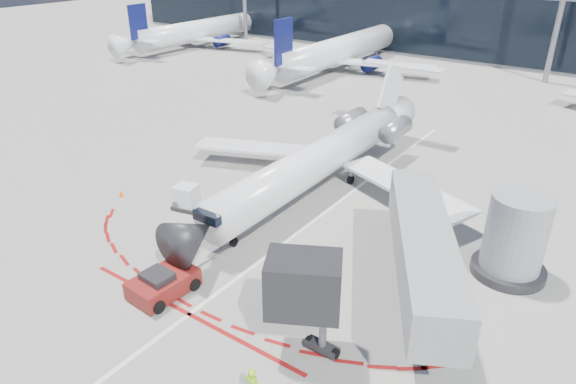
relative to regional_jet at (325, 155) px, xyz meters
The scene contains 11 objects.
ground 6.14m from the regional_jet, 65.90° to the right, with size 260.00×260.00×0.00m, color slate.
apron_centerline 4.59m from the regional_jet, 53.83° to the right, with size 0.25×40.00×0.01m, color silver.
apron_stop_bar 16.98m from the regional_jet, 82.12° to the right, with size 14.00×0.25×0.01m, color maroon.
jet_bridge 14.61m from the regional_jet, 34.02° to the right, with size 10.03×15.20×4.90m.
regional_jet is the anchor object (origin of this frame).
pushback_tug 16.28m from the regional_jet, 89.99° to the right, with size 2.54×5.56×1.43m.
uld_container 10.54m from the regional_jet, 124.06° to the right, with size 2.11×1.91×1.69m.
safety_cone_left 15.13m from the regional_jet, 137.37° to the right, with size 0.36×0.36×0.50m, color #FF5C05.
safety_cone_right 17.61m from the regional_jet, 91.54° to the right, with size 0.34×0.34×0.47m, color #FF5C05.
bg_airliner_0 59.13m from the regional_jet, 142.62° to the left, with size 30.93×32.75×10.01m, color silver, non-canonical shape.
bg_airliner_1 38.96m from the regional_jet, 118.14° to the left, with size 32.58×34.50×10.54m, color silver, non-canonical shape.
Camera 1 is at (15.63, -25.17, 16.83)m, focal length 32.00 mm.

